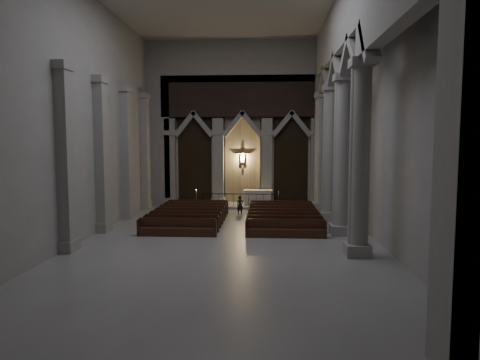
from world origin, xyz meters
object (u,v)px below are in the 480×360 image
(altar, at_px, (258,197))
(candle_stand_left, at_px, (196,204))
(candle_stand_right, at_px, (278,204))
(pews, at_px, (236,219))
(worshipper, at_px, (240,205))
(altar_rail, at_px, (241,198))

(altar, distance_m, candle_stand_left, 4.55)
(altar, bearing_deg, candle_stand_right, -40.29)
(candle_stand_right, xyz_separation_m, pews, (-2.62, -5.39, -0.05))
(altar, bearing_deg, worshipper, -107.35)
(altar, bearing_deg, pews, -100.05)
(altar, relative_size, worshipper, 1.73)
(altar, height_order, pews, altar)
(altar_rail, bearing_deg, worshipper, -88.27)
(candle_stand_left, height_order, candle_stand_right, candle_stand_left)
(pews, relative_size, worshipper, 7.76)
(candle_stand_left, xyz_separation_m, pews, (3.08, -5.03, -0.09))
(worshipper, bearing_deg, candle_stand_right, 22.82)
(pews, bearing_deg, candle_stand_right, 64.09)
(worshipper, bearing_deg, candle_stand_left, 129.89)
(candle_stand_right, bearing_deg, pews, -115.91)
(worshipper, bearing_deg, altar_rail, 72.78)
(altar, xyz_separation_m, candle_stand_left, (-4.25, -1.58, -0.31))
(altar_rail, distance_m, pews, 5.79)
(worshipper, bearing_deg, pews, -110.42)
(candle_stand_left, height_order, worshipper, candle_stand_left)
(altar, distance_m, worshipper, 3.66)
(pews, xyz_separation_m, worshipper, (0.08, 3.12, 0.31))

